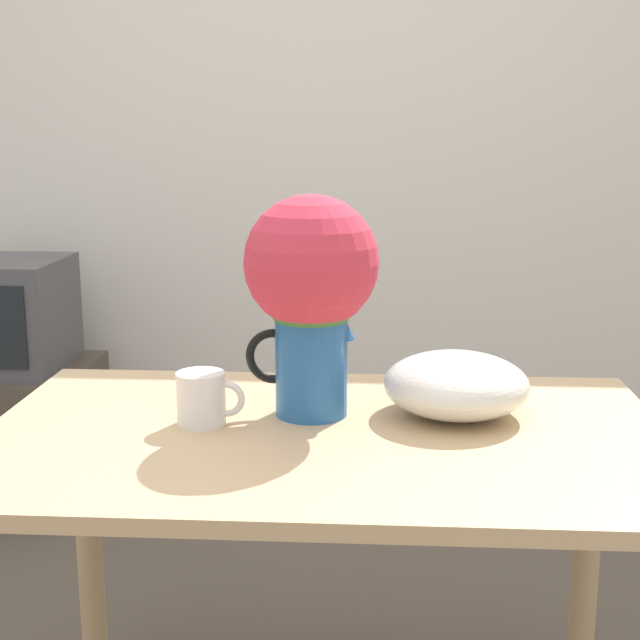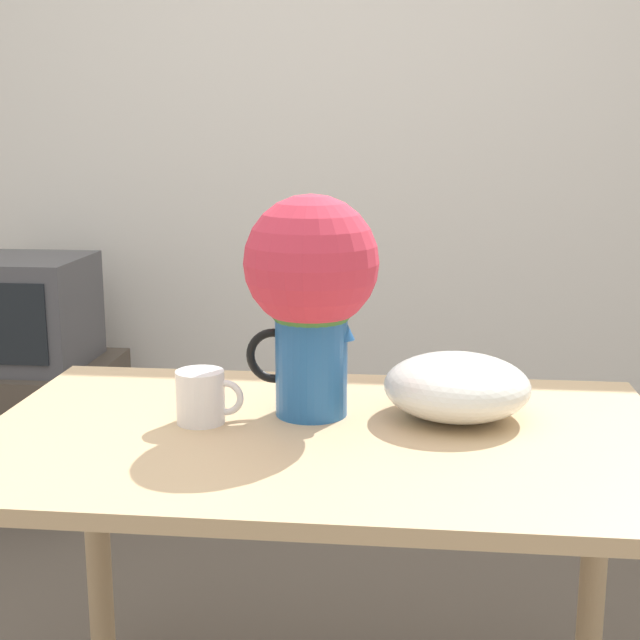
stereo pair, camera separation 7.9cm
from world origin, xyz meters
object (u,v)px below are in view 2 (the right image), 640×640
Objects in this scene: white_bowl at (457,386)px; tv_set at (26,311)px; coffee_mug at (202,397)px; flower_vase at (311,284)px.

white_bowl reaches higher than tv_set.
coffee_mug is 1.67m from tv_set.
flower_vase is at bearing 20.25° from coffee_mug.
white_bowl is 1.93m from tv_set.
white_bowl is at bearing 2.72° from flower_vase.
coffee_mug is 0.46× the size of white_bowl.
flower_vase reaches higher than white_bowl.
tv_set is at bearing 132.47° from flower_vase.
flower_vase is at bearing -47.53° from tv_set.
white_bowl is at bearing -41.02° from tv_set.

